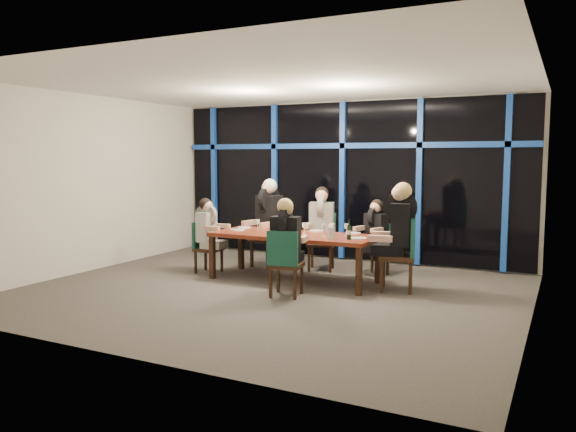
{
  "coord_description": "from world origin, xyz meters",
  "views": [
    {
      "loc": [
        3.84,
        -7.03,
        1.95
      ],
      "look_at": [
        0.0,
        0.6,
        1.05
      ],
      "focal_mm": 35.0,
      "sensor_mm": 36.0,
      "label": 1
    }
  ],
  "objects_px": {
    "diner_near_mid": "(286,233)",
    "chair_near_mid": "(285,260)",
    "chair_far_left": "(271,233)",
    "diner_far_right": "(375,226)",
    "chair_far_mid": "(322,238)",
    "diner_end_left": "(208,224)",
    "diner_end_right": "(398,221)",
    "wine_bottle": "(349,232)",
    "chair_far_right": "(377,246)",
    "diner_far_mid": "(321,216)",
    "dining_table": "(294,238)",
    "chair_end_left": "(205,244)",
    "chair_end_right": "(404,250)",
    "diner_far_left": "(268,210)",
    "water_pitcher": "(331,233)"
  },
  "relations": [
    {
      "from": "chair_near_mid",
      "to": "diner_end_left",
      "type": "relative_size",
      "value": 1.12
    },
    {
      "from": "chair_far_right",
      "to": "diner_far_left",
      "type": "xyz_separation_m",
      "value": [
        -1.94,
        -0.23,
        0.54
      ]
    },
    {
      "from": "chair_far_left",
      "to": "diner_near_mid",
      "type": "bearing_deg",
      "value": -40.15
    },
    {
      "from": "diner_near_mid",
      "to": "chair_far_right",
      "type": "bearing_deg",
      "value": -119.6
    },
    {
      "from": "chair_far_mid",
      "to": "diner_end_right",
      "type": "relative_size",
      "value": 0.93
    },
    {
      "from": "chair_far_right",
      "to": "chair_far_left",
      "type": "bearing_deg",
      "value": -156.95
    },
    {
      "from": "chair_end_left",
      "to": "diner_far_right",
      "type": "distance_m",
      "value": 2.87
    },
    {
      "from": "chair_far_mid",
      "to": "chair_end_right",
      "type": "height_order",
      "value": "chair_end_right"
    },
    {
      "from": "chair_end_right",
      "to": "diner_near_mid",
      "type": "height_order",
      "value": "diner_near_mid"
    },
    {
      "from": "chair_far_left",
      "to": "diner_far_right",
      "type": "distance_m",
      "value": 1.91
    },
    {
      "from": "dining_table",
      "to": "diner_far_right",
      "type": "xyz_separation_m",
      "value": [
        1.0,
        0.98,
        0.14
      ]
    },
    {
      "from": "chair_end_left",
      "to": "diner_end_right",
      "type": "distance_m",
      "value": 3.33
    },
    {
      "from": "diner_far_left",
      "to": "chair_end_right",
      "type": "bearing_deg",
      "value": 0.8
    },
    {
      "from": "dining_table",
      "to": "wine_bottle",
      "type": "xyz_separation_m",
      "value": [
        0.99,
        -0.19,
        0.18
      ]
    },
    {
      "from": "chair_far_mid",
      "to": "diner_far_right",
      "type": "distance_m",
      "value": 1.02
    },
    {
      "from": "diner_end_right",
      "to": "diner_near_mid",
      "type": "distance_m",
      "value": 1.65
    },
    {
      "from": "diner_far_left",
      "to": "diner_end_right",
      "type": "height_order",
      "value": "diner_end_right"
    },
    {
      "from": "dining_table",
      "to": "diner_end_left",
      "type": "bearing_deg",
      "value": -177.15
    },
    {
      "from": "chair_far_mid",
      "to": "diner_end_right",
      "type": "xyz_separation_m",
      "value": [
        1.62,
        -0.99,
        0.48
      ]
    },
    {
      "from": "chair_end_left",
      "to": "chair_far_left",
      "type": "bearing_deg",
      "value": -41.16
    },
    {
      "from": "chair_end_left",
      "to": "diner_far_mid",
      "type": "bearing_deg",
      "value": -61.53
    },
    {
      "from": "dining_table",
      "to": "wine_bottle",
      "type": "bearing_deg",
      "value": -10.73
    },
    {
      "from": "diner_far_right",
      "to": "diner_end_left",
      "type": "distance_m",
      "value": 2.78
    },
    {
      "from": "diner_far_left",
      "to": "diner_end_right",
      "type": "bearing_deg",
      "value": -0.14
    },
    {
      "from": "chair_end_right",
      "to": "chair_near_mid",
      "type": "distance_m",
      "value": 1.77
    },
    {
      "from": "chair_end_left",
      "to": "diner_end_left",
      "type": "relative_size",
      "value": 1.03
    },
    {
      "from": "diner_far_right",
      "to": "diner_near_mid",
      "type": "relative_size",
      "value": 0.91
    },
    {
      "from": "diner_end_left",
      "to": "chair_end_left",
      "type": "bearing_deg",
      "value": 90.0
    },
    {
      "from": "chair_near_mid",
      "to": "diner_end_left",
      "type": "height_order",
      "value": "diner_end_left"
    },
    {
      "from": "diner_far_mid",
      "to": "diner_near_mid",
      "type": "distance_m",
      "value": 1.93
    },
    {
      "from": "diner_near_mid",
      "to": "diner_far_left",
      "type": "bearing_deg",
      "value": -64.48
    },
    {
      "from": "dining_table",
      "to": "diner_far_left",
      "type": "distance_m",
      "value": 1.27
    },
    {
      "from": "dining_table",
      "to": "diner_far_right",
      "type": "height_order",
      "value": "diner_far_right"
    },
    {
      "from": "diner_far_left",
      "to": "chair_far_left",
      "type": "bearing_deg",
      "value": 90.0
    },
    {
      "from": "diner_far_right",
      "to": "diner_far_mid",
      "type": "bearing_deg",
      "value": -161.67
    },
    {
      "from": "diner_end_left",
      "to": "diner_far_mid",
      "type": "bearing_deg",
      "value": -60.49
    },
    {
      "from": "water_pitcher",
      "to": "chair_far_mid",
      "type": "bearing_deg",
      "value": 108.73
    },
    {
      "from": "chair_far_mid",
      "to": "diner_end_left",
      "type": "distance_m",
      "value": 1.98
    },
    {
      "from": "chair_far_mid",
      "to": "diner_far_right",
      "type": "height_order",
      "value": "diner_far_right"
    },
    {
      "from": "chair_far_mid",
      "to": "wine_bottle",
      "type": "height_order",
      "value": "wine_bottle"
    },
    {
      "from": "chair_near_mid",
      "to": "water_pitcher",
      "type": "xyz_separation_m",
      "value": [
        0.39,
        0.72,
        0.31
      ]
    },
    {
      "from": "chair_far_mid",
      "to": "water_pitcher",
      "type": "relative_size",
      "value": 5.43
    },
    {
      "from": "chair_far_left",
      "to": "wine_bottle",
      "type": "height_order",
      "value": "chair_far_left"
    },
    {
      "from": "diner_far_left",
      "to": "chair_far_right",
      "type": "bearing_deg",
      "value": 22.77
    },
    {
      "from": "diner_far_mid",
      "to": "chair_far_right",
      "type": "bearing_deg",
      "value": -11.72
    },
    {
      "from": "wine_bottle",
      "to": "diner_end_left",
      "type": "bearing_deg",
      "value": 177.54
    },
    {
      "from": "diner_near_mid",
      "to": "dining_table",
      "type": "bearing_deg",
      "value": -80.21
    },
    {
      "from": "dining_table",
      "to": "diner_far_mid",
      "type": "xyz_separation_m",
      "value": [
        0.05,
        0.98,
        0.26
      ]
    },
    {
      "from": "diner_near_mid",
      "to": "chair_near_mid",
      "type": "bearing_deg",
      "value": 90.0
    },
    {
      "from": "chair_far_left",
      "to": "diner_far_right",
      "type": "relative_size",
      "value": 1.28
    }
  ]
}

